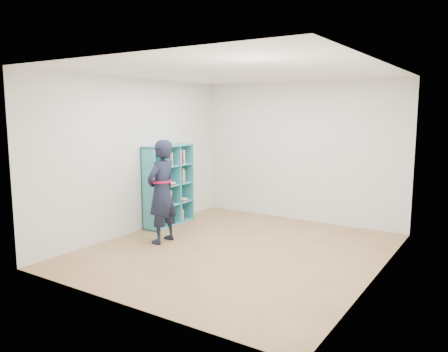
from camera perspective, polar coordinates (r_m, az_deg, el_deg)
The scene contains 9 objects.
floor at distance 6.59m, azimuth 1.73°, elevation -9.64°, with size 4.50×4.50×0.00m, color #8B613F.
ceiling at distance 6.29m, azimuth 1.84°, elevation 13.50°, with size 4.50×4.50×0.00m, color white.
wall_left at distance 7.54m, azimuth -11.34°, elevation 2.59°, with size 0.02×4.50×2.60m, color silver.
wall_right at distance 5.55m, azimuth 19.72°, elevation 0.26°, with size 0.02×4.50×2.60m, color silver.
wall_back at distance 8.31m, azimuth 9.88°, elevation 3.14°, with size 4.00×0.02×2.60m, color silver.
wall_front at distance 4.56m, azimuth -13.08°, elevation -1.13°, with size 4.00×0.02×2.60m, color silver.
bookshelf at distance 7.97m, azimuth -7.39°, elevation -1.36°, with size 0.32×1.09×1.45m.
person at distance 6.85m, azimuth -8.13°, elevation -2.03°, with size 0.41×0.60×1.62m.
smartphone at distance 6.98m, azimuth -8.63°, elevation -0.98°, with size 0.02×0.09×0.13m.
Camera 1 is at (3.25, -5.36, 2.03)m, focal length 35.00 mm.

